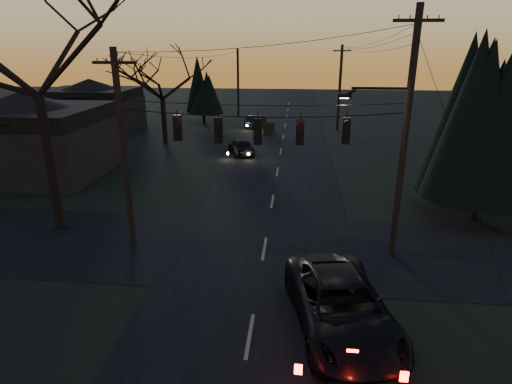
# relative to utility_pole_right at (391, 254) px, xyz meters

# --- Properties ---
(main_road) EXTENTS (8.00, 120.00, 0.02)m
(main_road) POSITION_rel_utility_pole_right_xyz_m (-5.50, 10.00, 0.01)
(main_road) COLOR black
(main_road) RESTS_ON ground
(cross_road) EXTENTS (60.00, 7.00, 0.02)m
(cross_road) POSITION_rel_utility_pole_right_xyz_m (-5.50, 0.00, 0.01)
(cross_road) COLOR black
(cross_road) RESTS_ON ground
(utility_pole_right) EXTENTS (5.00, 0.30, 10.00)m
(utility_pole_right) POSITION_rel_utility_pole_right_xyz_m (0.00, 0.00, 0.00)
(utility_pole_right) COLOR black
(utility_pole_right) RESTS_ON ground
(utility_pole_left) EXTENTS (1.80, 0.30, 8.50)m
(utility_pole_left) POSITION_rel_utility_pole_right_xyz_m (-11.50, 0.00, 0.00)
(utility_pole_left) COLOR black
(utility_pole_left) RESTS_ON ground
(utility_pole_far_r) EXTENTS (1.80, 0.30, 8.50)m
(utility_pole_far_r) POSITION_rel_utility_pole_right_xyz_m (0.00, 28.00, 0.00)
(utility_pole_far_r) COLOR black
(utility_pole_far_r) RESTS_ON ground
(utility_pole_far_l) EXTENTS (0.30, 0.30, 8.00)m
(utility_pole_far_l) POSITION_rel_utility_pole_right_xyz_m (-11.50, 36.00, 0.00)
(utility_pole_far_l) COLOR black
(utility_pole_far_l) RESTS_ON ground
(span_signal_assembly) EXTENTS (11.50, 0.44, 1.51)m
(span_signal_assembly) POSITION_rel_utility_pole_right_xyz_m (-5.74, 0.00, 5.31)
(span_signal_assembly) COLOR black
(span_signal_assembly) RESTS_ON ground
(bare_tree_left) EXTENTS (9.45, 9.45, 12.82)m
(bare_tree_left) POSITION_rel_utility_pole_right_xyz_m (-15.67, 1.25, 8.96)
(bare_tree_left) COLOR black
(bare_tree_left) RESTS_ON ground
(evergreen_right) EXTENTS (4.77, 4.77, 8.52)m
(evergreen_right) POSITION_rel_utility_pole_right_xyz_m (5.05, 4.35, 4.86)
(evergreen_right) COLOR black
(evergreen_right) RESTS_ON ground
(bare_tree_dist) EXTENTS (7.34, 7.34, 7.90)m
(bare_tree_dist) POSITION_rel_utility_pole_right_xyz_m (-16.13, 20.40, 5.52)
(bare_tree_dist) COLOR black
(bare_tree_dist) RESTS_ON ground
(evergreen_dist) EXTENTS (3.36, 3.36, 6.52)m
(evergreen_dist) POSITION_rel_utility_pole_right_xyz_m (-14.68, 30.48, 3.85)
(evergreen_dist) COLOR black
(evergreen_dist) RESTS_ON ground
(house_left_near) EXTENTS (10.00, 8.00, 5.60)m
(house_left_near) POSITION_rel_utility_pole_right_xyz_m (-22.50, 10.00, 2.80)
(house_left_near) COLOR black
(house_left_near) RESTS_ON ground
(house_left_far) EXTENTS (9.00, 7.00, 5.20)m
(house_left_far) POSITION_rel_utility_pole_right_xyz_m (-25.50, 26.00, 2.60)
(house_left_far) COLOR black
(house_left_far) RESTS_ON ground
(suv_near) EXTENTS (3.85, 6.44, 1.68)m
(suv_near) POSITION_rel_utility_pole_right_xyz_m (-2.68, -5.36, 0.84)
(suv_near) COLOR black
(suv_near) RESTS_ON ground
(sedan_oncoming_a) EXTENTS (2.83, 4.26, 1.35)m
(sedan_oncoming_a) POSITION_rel_utility_pole_right_xyz_m (-8.70, 16.85, 0.67)
(sedan_oncoming_a) COLOR black
(sedan_oncoming_a) RESTS_ON ground
(sedan_oncoming_b) EXTENTS (2.14, 4.02, 1.26)m
(sedan_oncoming_b) POSITION_rel_utility_pole_right_xyz_m (-8.70, 28.87, 0.63)
(sedan_oncoming_b) COLOR black
(sedan_oncoming_b) RESTS_ON ground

